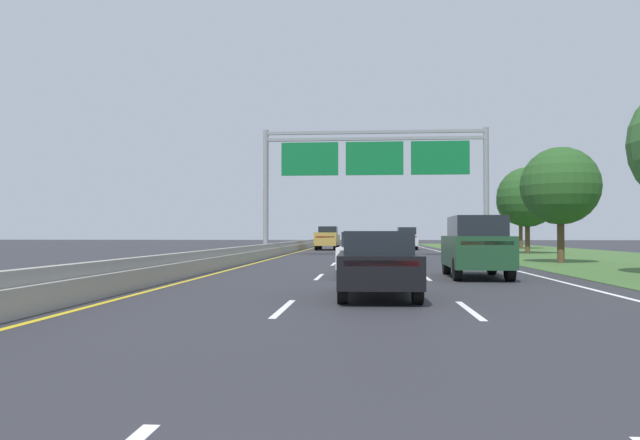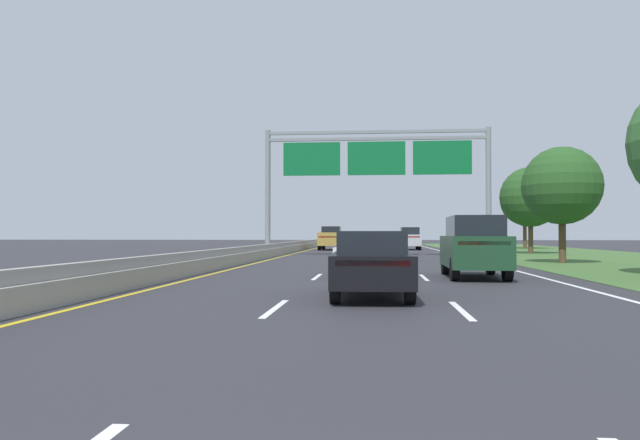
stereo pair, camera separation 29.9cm
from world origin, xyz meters
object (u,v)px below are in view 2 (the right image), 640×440
object	(u,v)px
overhead_sign_gantry	(376,165)
roadside_tree_distant	(525,201)
roadside_tree_mid	(562,186)
roadside_tree_far	(530,197)
car_black_centre_lane_sedan	(371,263)
pickup_truck_gold	(331,238)
car_silver_right_lane_suv	(410,238)
car_white_centre_lane_sedan	(363,253)
car_darkgreen_right_lane_suv	(474,246)

from	to	relation	value
overhead_sign_gantry	roadside_tree_distant	world-z (taller)	overhead_sign_gantry
roadside_tree_mid	roadside_tree_far	xyz separation A→B (m)	(2.19, 15.03, 0.32)
overhead_sign_gantry	car_black_centre_lane_sedan	bearing A→B (deg)	-90.49
roadside_tree_mid	roadside_tree_distant	bearing A→B (deg)	79.82
overhead_sign_gantry	car_black_centre_lane_sedan	distance (m)	26.60
overhead_sign_gantry	car_black_centre_lane_sedan	world-z (taller)	overhead_sign_gantry
car_black_centre_lane_sedan	roadside_tree_mid	size ratio (longest dim) A/B	0.74
pickup_truck_gold	roadside_tree_far	size ratio (longest dim) A/B	0.83
car_silver_right_lane_suv	roadside_tree_mid	distance (m)	26.82
car_silver_right_lane_suv	roadside_tree_mid	world-z (taller)	roadside_tree_mid
car_silver_right_lane_suv	roadside_tree_mid	size ratio (longest dim) A/B	0.79
car_white_centre_lane_sedan	roadside_tree_mid	distance (m)	14.48
overhead_sign_gantry	roadside_tree_distant	distance (m)	26.27
car_black_centre_lane_sedan	car_white_centre_lane_sedan	bearing A→B (deg)	1.39
roadside_tree_mid	car_white_centre_lane_sedan	bearing A→B (deg)	-134.63
car_silver_right_lane_suv	car_white_centre_lane_sedan	bearing A→B (deg)	173.94
overhead_sign_gantry	car_silver_right_lane_suv	xyz separation A→B (m)	(3.17, 17.22, -5.02)
car_silver_right_lane_suv	car_darkgreen_right_lane_suv	bearing A→B (deg)	179.96
car_darkgreen_right_lane_suv	pickup_truck_gold	bearing A→B (deg)	13.15
roadside_tree_mid	roadside_tree_far	distance (m)	15.19
car_white_centre_lane_sedan	pickup_truck_gold	bearing A→B (deg)	7.28
car_black_centre_lane_sedan	roadside_tree_mid	bearing A→B (deg)	-30.10
roadside_tree_mid	roadside_tree_distant	xyz separation A→B (m)	(5.45, 30.34, 0.78)
pickup_truck_gold	car_white_centre_lane_sedan	world-z (taller)	pickup_truck_gold
car_darkgreen_right_lane_suv	roadside_tree_mid	size ratio (longest dim) A/B	0.80
car_black_centre_lane_sedan	car_white_centre_lane_sedan	distance (m)	7.29
car_darkgreen_right_lane_suv	car_white_centre_lane_sedan	distance (m)	3.85
car_darkgreen_right_lane_suv	car_silver_right_lane_suv	bearing A→B (deg)	1.40
car_white_centre_lane_sedan	roadside_tree_far	world-z (taller)	roadside_tree_far
roadside_tree_mid	overhead_sign_gantry	bearing A→B (deg)	137.16
car_darkgreen_right_lane_suv	car_black_centre_lane_sedan	bearing A→B (deg)	153.77
car_black_centre_lane_sedan	roadside_tree_far	world-z (taller)	roadside_tree_far
car_black_centre_lane_sedan	pickup_truck_gold	bearing A→B (deg)	4.31
car_darkgreen_right_lane_suv	roadside_tree_far	xyz separation A→B (m)	(8.33, 25.69, 3.17)
car_black_centre_lane_sedan	roadside_tree_far	bearing A→B (deg)	-21.14
car_white_centre_lane_sedan	roadside_tree_mid	bearing A→B (deg)	-43.37
car_black_centre_lane_sedan	roadside_tree_mid	world-z (taller)	roadside_tree_mid
roadside_tree_distant	roadside_tree_far	bearing A→B (deg)	-102.02
roadside_tree_distant	pickup_truck_gold	bearing A→B (deg)	-164.04
roadside_tree_far	car_white_centre_lane_sedan	bearing A→B (deg)	-115.79
overhead_sign_gantry	car_white_centre_lane_sedan	xyz separation A→B (m)	(-0.54, -18.77, -5.30)
car_white_centre_lane_sedan	roadside_tree_distant	bearing A→B (deg)	-19.59
overhead_sign_gantry	roadside_tree_distant	xyz separation A→B (m)	(14.84, 21.62, -1.38)
car_silver_right_lane_suv	car_white_centre_lane_sedan	size ratio (longest dim) A/B	1.06
car_black_centre_lane_sedan	car_white_centre_lane_sedan	xyz separation A→B (m)	(-0.32, 7.29, 0.00)
pickup_truck_gold	car_silver_right_lane_suv	xyz separation A→B (m)	(7.39, 1.05, 0.02)
pickup_truck_gold	car_white_centre_lane_sedan	xyz separation A→B (m)	(3.68, -34.95, -0.26)
car_black_centre_lane_sedan	roadside_tree_distant	size ratio (longest dim) A/B	0.62
car_black_centre_lane_sedan	roadside_tree_mid	xyz separation A→B (m)	(9.62, 17.35, 3.14)
roadside_tree_far	roadside_tree_mid	bearing A→B (deg)	-98.29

